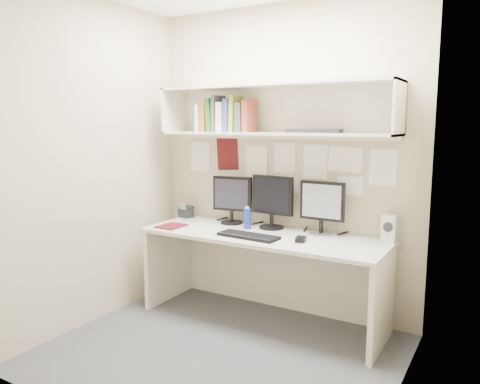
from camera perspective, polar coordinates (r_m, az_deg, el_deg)
The scene contains 19 objects.
floor at distance 3.52m, azimuth -2.47°, elevation -18.91°, with size 2.40×2.00×0.01m, color #414146.
wall_back at distance 4.02m, azimuth 5.20°, elevation 3.87°, with size 2.40×0.02×2.60m, color tan.
wall_front at distance 2.38m, azimuth -15.87°, elevation 0.49°, with size 2.40×0.02×2.60m, color tan.
wall_left at distance 3.93m, azimuth -17.49°, elevation 3.41°, with size 0.02×2.00×2.60m, color tan.
wall_right at distance 2.69m, azimuth 19.36°, elevation 1.22°, with size 0.02×2.00×2.60m, color tan.
desk at distance 3.90m, azimuth 2.78°, elevation -10.31°, with size 2.00×0.70×0.73m.
overhead_hutch at distance 3.88m, azimuth 4.38°, elevation 9.93°, with size 2.00×0.38×0.40m.
pinned_papers at distance 4.02m, azimuth 5.15°, elevation 3.15°, with size 1.92×0.01×0.48m, color white, non-canonical shape.
monitor_left at distance 4.14m, azimuth -0.96°, elevation -0.68°, with size 0.36×0.20×0.42m.
monitor_center at distance 3.95m, azimuth 3.96°, elevation -0.94°, with size 0.39×0.21×0.45m.
monitor_right at distance 3.78m, azimuth 9.97°, elevation -1.61°, with size 0.37×0.20×0.43m.
keyboard at distance 3.67m, azimuth 1.03°, elevation -5.37°, with size 0.49×0.17×0.02m, color black.
mouse at distance 3.57m, azimuth 7.41°, elevation -5.74°, with size 0.07×0.11×0.03m, color black.
speaker at distance 3.68m, azimuth 17.75°, elevation -4.24°, with size 0.11×0.11×0.21m.
blue_bottle at distance 3.95m, azimuth 0.89°, elevation -3.22°, with size 0.06×0.06×0.19m.
maroon_notebook at distance 4.08m, azimuth -8.36°, elevation -4.13°, with size 0.19×0.23×0.01m, color #510E18.
desk_phone at distance 4.46m, azimuth -6.62°, elevation -2.37°, with size 0.14×0.13×0.14m.
book_stack at distance 4.04m, azimuth -1.71°, elevation 9.23°, with size 0.52×0.19×0.31m.
hutch_tray at distance 3.70m, azimuth 9.03°, elevation 7.37°, with size 0.42×0.16×0.03m, color black.
Camera 1 is at (1.71, -2.62, 1.61)m, focal length 35.00 mm.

